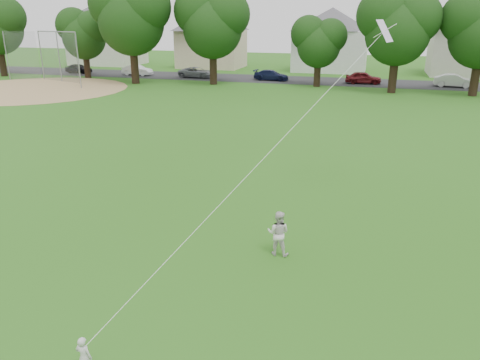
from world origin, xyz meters
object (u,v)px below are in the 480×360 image
(toddler, at_px, (84,358))
(older_boy, at_px, (278,233))
(kite, at_px, (277,144))
(baseball_backstop, at_px, (54,57))

(toddler, height_order, older_boy, older_boy)
(older_boy, xyz_separation_m, kite, (-0.06, -0.22, 2.79))
(baseball_backstop, bearing_deg, older_boy, -45.42)
(older_boy, distance_m, kite, 2.80)
(older_boy, bearing_deg, kite, 77.24)
(toddler, xyz_separation_m, older_boy, (2.62, 6.06, 0.22))
(older_boy, xyz_separation_m, baseball_backstop, (-30.73, 31.18, 1.89))
(older_boy, relative_size, baseball_backstop, 0.12)
(toddler, relative_size, baseball_backstop, 0.08)
(older_boy, bearing_deg, toddler, 68.17)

